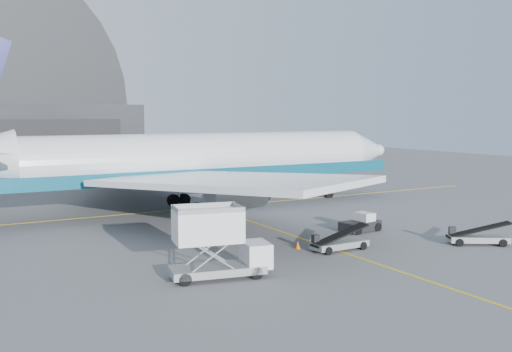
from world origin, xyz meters
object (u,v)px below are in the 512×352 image
airliner (190,161)px  pushback_tug (361,224)px  catering_truck (216,244)px  belt_loader_a (339,243)px  belt_loader_b (477,237)px

airliner → pushback_tug: 20.78m
airliner → catering_truck: size_ratio=8.21×
airliner → belt_loader_a: 23.76m
belt_loader_a → catering_truck: bearing=-170.4°
belt_loader_a → belt_loader_b: belt_loader_b is taller
pushback_tug → airliner: bearing=108.4°
belt_loader_a → belt_loader_b: size_ratio=1.03×
airliner → belt_loader_a: (2.60, -23.11, -4.84)m
belt_loader_b → catering_truck: bearing=-152.2°
catering_truck → pushback_tug: catering_truck is taller
airliner → pushback_tug: size_ratio=14.42×
airliner → catering_truck: (-8.82, -25.26, -3.20)m
catering_truck → belt_loader_a: bearing=21.7°
pushback_tug → belt_loader_a: belt_loader_a is taller
belt_loader_a → airliner: bearing=95.4°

